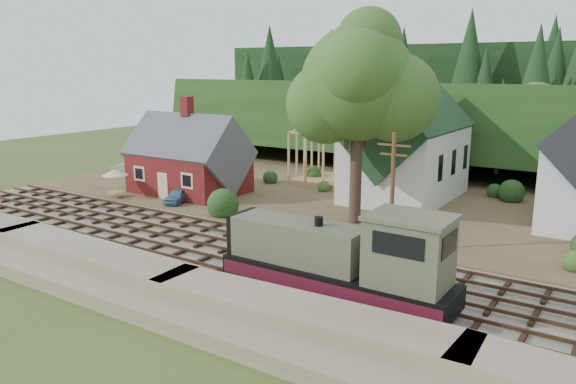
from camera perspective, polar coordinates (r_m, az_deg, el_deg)
The scene contains 16 objects.
ground at distance 36.42m, azimuth -3.28°, elevation -6.63°, with size 140.00×140.00×0.00m, color #384C1E.
embankment at distance 30.52m, azimuth -13.04°, elevation -10.87°, with size 64.00×5.00×1.60m, color #7F7259.
railroad_bed at distance 36.39m, azimuth -3.28°, elevation -6.51°, with size 64.00×11.00×0.16m, color #726B5B.
village_flat at distance 51.34m, azimuth 8.81°, elevation -0.86°, with size 64.00×26.00×0.30m, color brown.
hillside at distance 73.47m, azimuth 16.71°, elevation 2.71°, with size 70.00×28.00×8.00m, color #1E3F19.
ridge at distance 88.76m, azimuth 19.76°, elevation 4.13°, with size 80.00×20.00×12.00m, color black.
depot at distance 53.87m, azimuth -10.01°, elevation 3.06°, with size 10.80×7.41×9.00m.
church at distance 51.17m, azimuth 11.83°, elevation 4.71°, with size 8.40×15.17×13.00m.
timber_frame at distance 56.88m, azimuth 5.12°, elevation 3.76°, with size 8.20×6.20×6.99m.
lattice_tower at distance 61.58m, azimuth 7.95°, elevation 10.69°, with size 3.20×3.20×12.12m.
big_tree at distance 41.91m, azimuth 7.38°, elevation 10.10°, with size 10.90×8.40×14.70m.
telegraph_pole_near at distance 36.26m, azimuth 10.55°, elevation 0.07°, with size 2.20×0.28×8.00m.
locomotive at distance 29.28m, azimuth 5.70°, elevation -6.99°, with size 12.55×3.14×5.00m.
car_blue at distance 50.24m, azimuth -11.10°, elevation -0.35°, with size 1.46×3.62×1.23m, color teal.
car_green at distance 64.70m, azimuth -16.05°, elevation 2.25°, with size 1.23×3.53×1.16m, color #7DA975.
patio_set at distance 53.20m, azimuth -17.18°, elevation 1.79°, with size 2.32×2.32×2.59m.
Camera 1 is at (20.66, -27.48, 12.01)m, focal length 35.00 mm.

